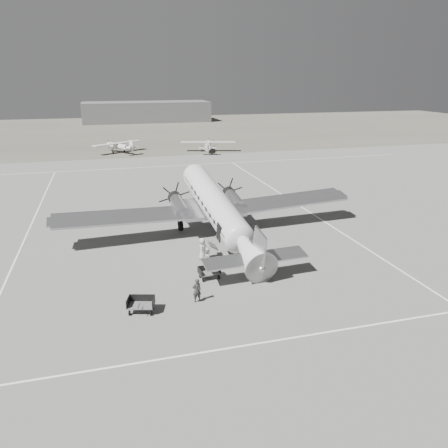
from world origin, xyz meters
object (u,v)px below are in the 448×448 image
Objects in this scene: ground_crew at (197,290)px; baggage_cart_near at (209,273)px; light_plane_right at (208,146)px; baggage_cart_far at (141,305)px; dc3_airliner at (218,211)px; light_plane_left at (119,147)px; hangar_main at (147,112)px; passenger at (202,249)px; ramp_agent at (208,258)px.

baggage_cart_near is at bearing -125.88° from ground_crew.
baggage_cart_far is at bearing -92.21° from light_plane_right.
light_plane_left is at bearing 93.45° from dc3_airliner.
baggage_cart_far is 1.06× the size of ground_crew.
hangar_main is 64.80m from light_plane_left.
light_plane_right is 6.58× the size of ground_crew.
dc3_airliner is at bearing -115.02° from light_plane_left.
light_plane_left is at bearing -100.73° from hangar_main.
light_plane_right is 59.30m from baggage_cart_near.
passenger is (0.30, 3.67, 0.48)m from baggage_cart_near.
hangar_main is at bearing 83.60° from dc3_airliner.
baggage_cart_near is (4.01, -61.23, -0.67)m from light_plane_left.
hangar_main is 24.52× the size of ground_crew.
light_plane_left is 6.58× the size of baggage_cart_near.
baggage_cart_far is at bearing -3.32° from ground_crew.
ground_crew is (2.34, -64.57, -0.29)m from light_plane_left.
hangar_main is at bearing 46.97° from light_plane_left.
light_plane_left is 59.36m from ramp_agent.
baggage_cart_far is (-19.09, -61.44, -0.66)m from light_plane_right.
baggage_cart_near is (-8.05, -124.87, -2.83)m from hangar_main.
hangar_main is 67.42m from light_plane_right.
dc3_airliner is 15.65× the size of passenger.
dc3_airliner reaches higher than ramp_agent.
ground_crew is 0.89× the size of passenger.
hangar_main is 128.59m from ground_crew.
light_plane_left is 57.72m from passenger.
dc3_airliner is 2.66× the size of light_plane_right.
dc3_airliner is at bearing -92.57° from hangar_main.
light_plane_left reaches higher than baggage_cart_far.
ground_crew is (-1.67, -3.33, 0.38)m from baggage_cart_near.
hangar_main is 1.40× the size of dc3_airliner.
ramp_agent is at bearing -88.28° from light_plane_right.
passenger is at bearing 68.01° from baggage_cart_far.
hangar_main is at bearing 16.71° from ramp_agent.
dc3_airliner is (-5.25, -116.92, -0.45)m from hangar_main.
baggage_cart_near is at bearing -171.18° from ramp_agent.
passenger is at bearing -115.00° from ground_crew.
baggage_cart_far is (-13.53, -128.60, -2.79)m from hangar_main.
ground_crew is at bearing -120.22° from light_plane_left.
baggage_cart_far is at bearing 166.98° from passenger.
hangar_main is 129.34m from baggage_cart_far.
ground_crew is at bearing -89.00° from light_plane_right.
hangar_main is 121.47m from passenger.
light_plane_right is at bearing 70.18° from baggage_cart_near.
ramp_agent is at bearing -115.79° from dc3_airliner.
light_plane_right is 5.89× the size of passenger.
light_plane_left is 6.44× the size of ground_crew.
hangar_main reaches higher than baggage_cart_far.
baggage_cart_near is at bearing -93.69° from hangar_main.
ground_crew is at bearing -94.33° from hangar_main.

